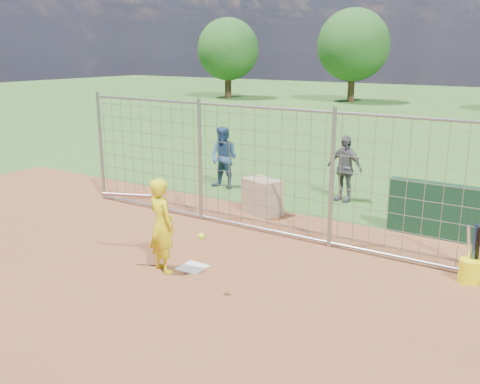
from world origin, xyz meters
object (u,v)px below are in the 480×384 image
Objects in this scene: bucket_with_bats at (470,268)px; bystander_b at (344,168)px; bystander_a at (224,158)px; equipment_bin at (262,197)px; batter at (162,225)px.

bystander_b is at bearing 136.61° from bucket_with_bats.
bystander_a is 3.17m from bystander_b.
bucket_with_bats reaches higher than equipment_bin.
bystander_a is at bearing -46.94° from batter.
bucket_with_bats is (4.35, 2.31, -0.55)m from batter.
batter is 0.98× the size of bystander_b.
bystander_b is at bearing 79.17° from equipment_bin.
bystander_b is 2.02× the size of equipment_bin.
bucket_with_bats is (3.54, -3.34, -0.56)m from bystander_b.
bucket_with_bats is (4.61, -1.31, -0.15)m from equipment_bin.
bystander_b is at bearing -79.58° from batter.
equipment_bin is (-0.26, 3.62, -0.39)m from batter.
bucket_with_bats is at bearing 1.06° from equipment_bin.
bystander_a is (-2.29, 5.04, 0.03)m from batter.
batter is at bearing -152.02° from bucket_with_bats.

